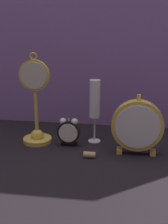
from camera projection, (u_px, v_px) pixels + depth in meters
ground_plane at (81, 153)px, 1.14m from camera, size 4.00×4.00×0.00m
fabric_backdrop_drape at (92, 42)px, 1.34m from camera, size 1.74×0.01×0.75m
pocket_watch_on_stand at (36, 110)px, 1.21m from camera, size 0.12×0.11×0.35m
alarm_clock_twin_bell at (69, 131)px, 1.20m from camera, size 0.09×0.03×0.11m
mantel_clock_silver at (137, 126)px, 1.11m from camera, size 0.18×0.04×0.22m
champagne_flute at (95, 103)px, 1.20m from camera, size 0.05×0.05×0.25m
wine_cork at (89, 155)px, 1.11m from camera, size 0.04×0.02×0.02m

